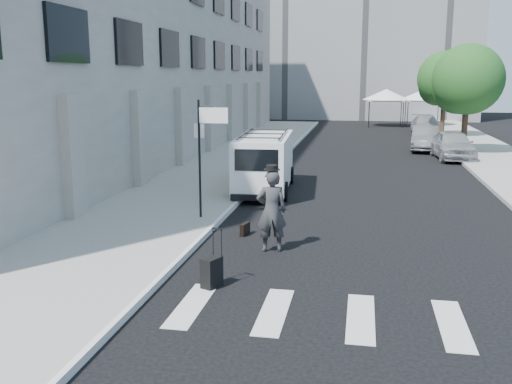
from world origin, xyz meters
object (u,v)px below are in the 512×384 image
at_px(businessman, 272,211).
at_px(parked_car_a, 453,145).
at_px(briefcase, 245,229).
at_px(parked_car_b, 425,138).
at_px(cargo_van, 265,162).
at_px(parked_car_c, 426,125).
at_px(suitcase, 212,272).

height_order(businessman, parked_car_a, businessman).
distance_m(briefcase, parked_car_b, 20.94).
relative_size(cargo_van, parked_car_c, 1.20).
xyz_separation_m(businessman, parked_car_a, (6.84, 17.67, -0.27)).
relative_size(briefcase, parked_car_a, 0.10).
xyz_separation_m(cargo_van, parked_car_b, (7.27, 13.51, -0.40)).
bearing_deg(cargo_van, businessman, -82.57).
xyz_separation_m(briefcase, parked_car_b, (6.75, 19.81, 0.54)).
height_order(businessman, parked_car_b, businessman).
xyz_separation_m(businessman, cargo_van, (-1.47, 7.60, 0.07)).
xyz_separation_m(businessman, parked_car_c, (6.84, 31.30, -0.35)).
bearing_deg(cargo_van, suitcase, -89.93).
relative_size(suitcase, parked_car_c, 0.26).
bearing_deg(businessman, parked_car_b, -120.77).
relative_size(cargo_van, parked_car_b, 1.32).
distance_m(businessman, briefcase, 1.83).
bearing_deg(parked_car_c, suitcase, -104.23).
distance_m(suitcase, parked_car_b, 24.72).
xyz_separation_m(cargo_van, parked_car_c, (8.31, 23.70, -0.42)).
bearing_deg(parked_car_a, cargo_van, -133.21).
distance_m(cargo_van, parked_car_b, 15.35).
distance_m(suitcase, parked_car_a, 21.77).
height_order(businessman, suitcase, businessman).
distance_m(cargo_van, parked_car_a, 13.06).
xyz_separation_m(parked_car_a, parked_car_c, (0.00, 13.63, -0.08)).
xyz_separation_m(businessman, suitcase, (-0.82, -2.70, -0.71)).
bearing_deg(parked_car_b, cargo_van, -112.09).
xyz_separation_m(businessman, parked_car_b, (5.80, 21.11, -0.32)).
bearing_deg(briefcase, cargo_van, 108.14).
height_order(businessman, parked_car_c, businessman).
bearing_deg(suitcase, parked_car_a, 92.76).
bearing_deg(briefcase, parked_car_b, 84.58).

